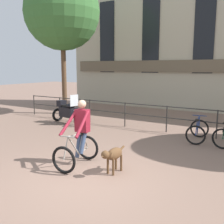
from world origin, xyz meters
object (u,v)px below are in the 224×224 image
Objects in this scene: dog at (113,155)px; parked_motorcycle at (68,111)px; cyclist_with_bike at (79,136)px; parked_bicycle_near_lamp at (198,131)px.

parked_motorcycle is at bearing 145.55° from dog.
parked_motorcycle is (-4.72, 3.77, 0.10)m from dog.
cyclist_with_bike is 1.82× the size of dog.
parked_motorcycle is at bearing 128.88° from cyclist_with_bike.
parked_bicycle_near_lamp is (1.03, 3.94, -0.10)m from dog.
parked_motorcycle is 1.50× the size of parked_bicycle_near_lamp.
parked_bicycle_near_lamp is at bearing 56.19° from cyclist_with_bike.
parked_bicycle_near_lamp is (5.75, 0.17, -0.20)m from parked_motorcycle.
parked_motorcycle is (-3.65, 3.73, -0.20)m from cyclist_with_bike.
dog is at bearing -7.78° from cyclist_with_bike.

